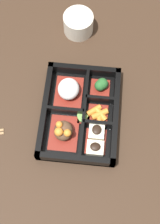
# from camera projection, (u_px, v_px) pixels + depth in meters

# --- Properties ---
(ground_plane) EXTENTS (3.00, 3.00, 0.00)m
(ground_plane) POSITION_uv_depth(u_px,v_px,m) (80.00, 115.00, 0.84)
(ground_plane) COLOR #382619
(bento_base) EXTENTS (0.26, 0.20, 0.01)m
(bento_base) POSITION_uv_depth(u_px,v_px,m) (80.00, 115.00, 0.83)
(bento_base) COLOR black
(bento_base) RESTS_ON ground_plane
(bento_rim) EXTENTS (0.26, 0.20, 0.04)m
(bento_rim) POSITION_uv_depth(u_px,v_px,m) (81.00, 113.00, 0.82)
(bento_rim) COLOR black
(bento_rim) RESTS_ON ground_plane
(bowl_stew) EXTENTS (0.10, 0.07, 0.06)m
(bowl_stew) POSITION_uv_depth(u_px,v_px,m) (63.00, 131.00, 0.79)
(bowl_stew) COLOR maroon
(bowl_stew) RESTS_ON bento_base
(bowl_rice) EXTENTS (0.10, 0.07, 0.05)m
(bowl_rice) POSITION_uv_depth(u_px,v_px,m) (69.00, 90.00, 0.83)
(bowl_rice) COLOR maroon
(bowl_rice) RESTS_ON bento_base
(bowl_tofu) EXTENTS (0.08, 0.05, 0.03)m
(bowl_tofu) POSITION_uv_depth(u_px,v_px,m) (96.00, 139.00, 0.79)
(bowl_tofu) COLOR maroon
(bowl_tofu) RESTS_ON bento_base
(bowl_carrots) EXTENTS (0.05, 0.06, 0.02)m
(bowl_carrots) POSITION_uv_depth(u_px,v_px,m) (98.00, 113.00, 0.82)
(bowl_carrots) COLOR maroon
(bowl_carrots) RESTS_ON bento_base
(bowl_greens) EXTENTS (0.06, 0.05, 0.04)m
(bowl_greens) POSITION_uv_depth(u_px,v_px,m) (101.00, 85.00, 0.84)
(bowl_greens) COLOR maroon
(bowl_greens) RESTS_ON bento_base
(bowl_pickles) EXTENTS (0.04, 0.03, 0.01)m
(bowl_pickles) POSITION_uv_depth(u_px,v_px,m) (83.00, 117.00, 0.82)
(bowl_pickles) COLOR maroon
(bowl_pickles) RESTS_ON bento_base
(tea_cup) EXTENTS (0.09, 0.09, 0.06)m
(tea_cup) POSITION_uv_depth(u_px,v_px,m) (78.00, 23.00, 0.91)
(tea_cup) COLOR beige
(tea_cup) RESTS_ON ground_plane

